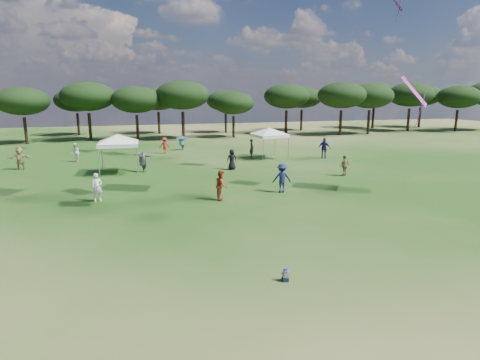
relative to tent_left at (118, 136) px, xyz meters
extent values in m
plane|color=#264D17|center=(4.72, -22.30, -2.83)|extent=(140.00, 140.00, 0.00)
cylinder|color=black|center=(-10.79, 22.00, -1.26)|extent=(0.36, 0.36, 3.14)
ellipsoid|color=black|center=(-10.79, 22.00, 2.20)|extent=(6.11, 6.11, 3.29)
cylinder|color=black|center=(-3.67, 23.51, -1.10)|extent=(0.40, 0.40, 3.46)
ellipsoid|color=black|center=(-3.67, 23.51, 2.71)|extent=(6.73, 6.73, 3.63)
cylinder|color=black|center=(2.14, 22.34, -1.23)|extent=(0.37, 0.37, 3.21)
ellipsoid|color=black|center=(2.14, 22.34, 2.30)|extent=(6.24, 6.24, 3.36)
cylinder|color=black|center=(7.98, 21.88, -1.05)|extent=(0.41, 0.41, 3.56)
ellipsoid|color=black|center=(7.98, 21.88, 2.86)|extent=(6.91, 6.91, 3.73)
cylinder|color=black|center=(14.92, 22.21, -1.39)|extent=(0.33, 0.33, 2.88)
ellipsoid|color=black|center=(14.92, 22.21, 1.78)|extent=(5.60, 5.60, 3.02)
cylinder|color=black|center=(23.68, 24.68, -1.11)|extent=(0.39, 0.39, 3.44)
ellipsoid|color=black|center=(23.68, 24.68, 2.67)|extent=(6.69, 6.69, 3.60)
cylinder|color=black|center=(30.49, 20.76, -1.07)|extent=(0.40, 0.40, 3.53)
ellipsoid|color=black|center=(30.49, 20.76, 2.82)|extent=(6.86, 6.86, 3.70)
cylinder|color=black|center=(35.37, 21.17, -1.10)|extent=(0.40, 0.40, 3.47)
ellipsoid|color=black|center=(35.37, 21.17, 2.72)|extent=(6.74, 6.74, 3.63)
cylinder|color=black|center=(43.94, 23.16, -1.05)|extent=(0.41, 0.41, 3.57)
ellipsoid|color=black|center=(43.94, 23.16, 2.88)|extent=(6.94, 6.94, 3.74)
cylinder|color=black|center=(51.06, 20.82, -1.16)|extent=(0.38, 0.38, 3.35)
ellipsoid|color=black|center=(51.06, 20.82, 2.53)|extent=(6.51, 6.51, 3.51)
cylinder|color=black|center=(-5.80, 31.02, -1.28)|extent=(0.36, 0.36, 3.11)
ellipsoid|color=black|center=(-5.80, 31.02, 2.15)|extent=(6.05, 6.05, 3.26)
cylinder|color=black|center=(5.55, 30.23, -1.23)|extent=(0.37, 0.37, 3.20)
ellipsoid|color=black|center=(5.55, 30.23, 2.29)|extent=(6.21, 6.21, 3.35)
cylinder|color=black|center=(15.55, 29.05, -1.34)|extent=(0.34, 0.34, 2.99)
ellipsoid|color=black|center=(15.55, 29.05, 1.96)|extent=(5.81, 5.81, 3.13)
cylinder|color=black|center=(28.34, 29.45, -1.18)|extent=(0.38, 0.38, 3.31)
ellipsoid|color=black|center=(28.34, 29.45, 2.46)|extent=(6.43, 6.43, 3.47)
cylinder|color=black|center=(42.03, 29.83, -1.02)|extent=(0.42, 0.42, 3.64)
ellipsoid|color=black|center=(42.03, 29.83, 2.98)|extent=(7.06, 7.06, 3.81)
cylinder|color=black|center=(51.12, 29.21, -1.10)|extent=(0.40, 0.40, 3.46)
ellipsoid|color=black|center=(51.12, 29.21, 2.70)|extent=(6.72, 6.72, 3.62)
cylinder|color=gray|center=(-1.39, -1.28, -1.69)|extent=(0.06, 0.06, 2.28)
cylinder|color=gray|center=(1.28, -1.39, -1.69)|extent=(0.06, 0.06, 2.28)
cylinder|color=gray|center=(-1.28, 1.39, -1.69)|extent=(0.06, 0.06, 2.28)
cylinder|color=gray|center=(1.39, 1.28, -1.69)|extent=(0.06, 0.06, 2.28)
cube|color=white|center=(0.00, 0.00, -0.60)|extent=(2.95, 2.95, 0.25)
pyramid|color=white|center=(0.00, 0.00, 0.13)|extent=(5.76, 5.76, 0.60)
cylinder|color=gray|center=(12.15, 2.14, -1.74)|extent=(0.06, 0.06, 2.18)
cylinder|color=gray|center=(14.70, 2.45, -1.74)|extent=(0.06, 0.06, 2.18)
cylinder|color=gray|center=(11.84, 4.69, -1.74)|extent=(0.06, 0.06, 2.18)
cylinder|color=gray|center=(14.40, 5.00, -1.74)|extent=(0.06, 0.06, 2.18)
cube|color=white|center=(13.27, 3.57, -0.70)|extent=(3.04, 3.04, 0.25)
pyramid|color=white|center=(13.27, 3.57, 0.02)|extent=(5.52, 5.52, 0.60)
cube|color=black|center=(5.20, -19.94, -2.76)|extent=(0.23, 0.23, 0.15)
cube|color=black|center=(5.18, -19.79, -2.80)|extent=(0.11, 0.18, 0.08)
cube|color=black|center=(5.30, -19.83, -2.80)|extent=(0.11, 0.18, 0.08)
cube|color=white|center=(5.20, -19.94, -2.60)|extent=(0.21, 0.17, 0.19)
cylinder|color=white|center=(5.10, -19.86, -2.60)|extent=(0.11, 0.19, 0.11)
cylinder|color=white|center=(5.33, -19.92, -2.60)|extent=(0.11, 0.19, 0.11)
sphere|color=#E0B293|center=(5.20, -19.94, -2.47)|extent=(0.13, 0.13, 0.13)
cone|color=#4757A6|center=(5.20, -19.94, -2.44)|extent=(0.21, 0.21, 0.02)
cylinder|color=#4757A6|center=(5.20, -19.94, -2.41)|extent=(0.14, 0.14, 0.06)
imported|color=navy|center=(18.19, 2.21, -1.88)|extent=(1.14, 1.10, 1.92)
imported|color=#A4211B|center=(4.31, 9.59, -2.03)|extent=(1.13, 0.78, 1.60)
imported|color=#48474C|center=(1.73, 0.12, -2.02)|extent=(1.79, 1.82, 1.63)
imported|color=#302E34|center=(11.94, 4.77, -1.98)|extent=(0.43, 0.64, 1.71)
imported|color=#161C4D|center=(9.52, -8.83, -1.94)|extent=(1.25, 0.86, 1.78)
imported|color=#9E8656|center=(-7.56, 3.80, -1.92)|extent=(1.75, 0.70, 1.84)
imported|color=#A6351B|center=(5.57, -9.58, -1.98)|extent=(0.88, 1.00, 1.71)
imported|color=black|center=(8.52, -0.80, -2.02)|extent=(0.85, 0.61, 1.63)
imported|color=navy|center=(6.29, 11.48, -2.02)|extent=(1.85, 1.76, 1.63)
imported|color=olive|center=(15.81, -5.46, -2.07)|extent=(0.97, 0.67, 1.53)
imported|color=silver|center=(-3.76, 6.51, -1.99)|extent=(0.79, 0.93, 1.69)
imported|color=white|center=(-1.16, -7.92, -2.03)|extent=(0.67, 0.52, 1.61)
plane|color=#602491|center=(22.27, -0.96, 10.41)|extent=(2.12, 2.08, 1.77)
plane|color=#C030B0|center=(16.73, -11.02, 3.22)|extent=(2.63, 2.45, 1.86)
camera|label=1|loc=(0.46, -31.01, 3.11)|focal=30.00mm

